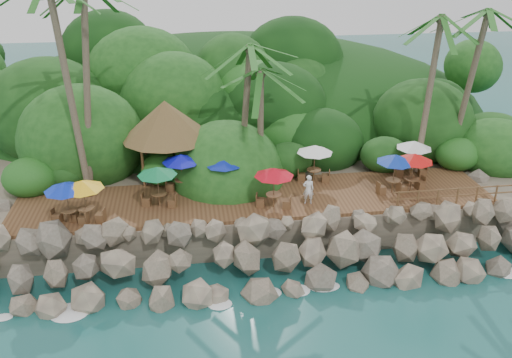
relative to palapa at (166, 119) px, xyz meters
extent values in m
plane|color=#19514F|center=(4.74, -9.70, -5.79)|extent=(140.00, 140.00, 0.00)
cube|color=gray|center=(4.74, 6.30, -4.74)|extent=(32.00, 25.20, 2.10)
ellipsoid|color=#143811|center=(4.74, 13.80, -5.79)|extent=(44.80, 28.00, 15.40)
cube|color=brown|center=(4.74, -3.70, -3.59)|extent=(26.00, 5.00, 0.20)
ellipsoid|color=white|center=(-7.26, -9.40, -5.76)|extent=(1.20, 0.80, 0.06)
ellipsoid|color=white|center=(-4.26, -9.40, -5.76)|extent=(1.20, 0.80, 0.06)
ellipsoid|color=white|center=(-1.26, -9.40, -5.76)|extent=(1.20, 0.80, 0.06)
ellipsoid|color=white|center=(1.74, -9.40, -5.76)|extent=(1.20, 0.80, 0.06)
ellipsoid|color=white|center=(4.74, -9.40, -5.76)|extent=(1.20, 0.80, 0.06)
ellipsoid|color=white|center=(7.74, -9.40, -5.76)|extent=(1.20, 0.80, 0.06)
ellipsoid|color=white|center=(10.74, -9.40, -5.76)|extent=(1.20, 0.80, 0.06)
ellipsoid|color=white|center=(13.74, -9.40, -5.76)|extent=(1.20, 0.80, 0.06)
ellipsoid|color=white|center=(16.74, -9.40, -5.76)|extent=(1.20, 0.80, 0.06)
cylinder|color=brown|center=(-4.71, -1.75, 2.16)|extent=(1.24, 1.43, 11.27)
cylinder|color=brown|center=(-4.04, -0.55, 2.02)|extent=(1.20, 2.51, 10.88)
cylinder|color=brown|center=(4.56, -0.55, 0.37)|extent=(1.04, 1.01, 7.73)
ellipsoid|color=#23601E|center=(4.56, -0.55, 4.24)|extent=(6.00, 6.00, 2.40)
cylinder|color=brown|center=(5.38, -0.92, -0.26)|extent=(0.48, 0.94, 6.47)
ellipsoid|color=#23601E|center=(5.38, -0.92, 2.97)|extent=(6.00, 6.00, 2.40)
cylinder|color=brown|center=(15.22, -1.20, 1.05)|extent=(1.15, 1.29, 9.07)
ellipsoid|color=#23601E|center=(15.22, -1.20, 5.59)|extent=(6.00, 6.00, 2.40)
cylinder|color=brown|center=(17.92, -0.65, 1.20)|extent=(0.76, 1.41, 9.37)
ellipsoid|color=#23601E|center=(17.92, -0.65, 5.90)|extent=(6.00, 6.00, 2.40)
cylinder|color=brown|center=(-1.40, -1.40, -2.29)|extent=(0.16, 0.16, 2.40)
cylinder|color=brown|center=(1.40, -1.40, -2.29)|extent=(0.16, 0.16, 2.40)
cylinder|color=brown|center=(-1.40, 1.40, -2.29)|extent=(0.16, 0.16, 2.40)
cylinder|color=brown|center=(1.40, 1.40, -2.29)|extent=(0.16, 0.16, 2.40)
cone|color=brown|center=(0.00, 0.00, 0.01)|extent=(5.25, 5.25, 2.20)
cylinder|color=brown|center=(3.06, -3.10, -3.12)|extent=(0.08, 0.08, 0.73)
cylinder|color=brown|center=(3.06, -3.10, -2.75)|extent=(0.83, 0.83, 0.05)
cylinder|color=brown|center=(3.06, -3.10, -2.40)|extent=(0.05, 0.05, 2.18)
cone|color=#0B1C95|center=(3.06, -3.10, -1.46)|extent=(2.08, 2.08, 0.45)
cube|color=brown|center=(2.37, -2.99, -3.26)|extent=(0.47, 0.47, 0.46)
cube|color=brown|center=(3.74, -3.20, -3.26)|extent=(0.47, 0.47, 0.46)
cylinder|color=brown|center=(0.77, -2.45, -3.12)|extent=(0.08, 0.08, 0.73)
cylinder|color=brown|center=(0.77, -2.45, -2.75)|extent=(0.83, 0.83, 0.05)
cylinder|color=brown|center=(0.77, -2.45, -2.40)|extent=(0.05, 0.05, 2.18)
cone|color=#0D0FB2|center=(0.77, -2.45, -1.46)|extent=(2.08, 2.08, 0.45)
cube|color=brown|center=(0.09, -2.30, -3.26)|extent=(0.49, 0.49, 0.46)
cube|color=brown|center=(1.45, -2.59, -3.26)|extent=(0.49, 0.49, 0.46)
cylinder|color=brown|center=(12.38, -4.10, -3.12)|extent=(0.08, 0.08, 0.73)
cylinder|color=brown|center=(12.38, -4.10, -2.75)|extent=(0.83, 0.83, 0.05)
cylinder|color=brown|center=(12.38, -4.10, -2.40)|extent=(0.05, 0.05, 2.18)
cone|color=#0B2A96|center=(12.38, -4.10, -1.46)|extent=(2.08, 2.08, 0.45)
cube|color=brown|center=(11.69, -4.22, -3.26)|extent=(0.48, 0.48, 0.46)
cube|color=brown|center=(13.06, -3.98, -3.26)|extent=(0.48, 0.48, 0.46)
cylinder|color=brown|center=(13.46, -4.09, -3.12)|extent=(0.08, 0.08, 0.73)
cylinder|color=brown|center=(13.46, -4.09, -2.75)|extent=(0.83, 0.83, 0.05)
cylinder|color=brown|center=(13.46, -4.09, -2.40)|extent=(0.05, 0.05, 2.18)
cone|color=red|center=(13.46, -4.09, -1.46)|extent=(2.08, 2.08, 0.45)
cube|color=brown|center=(12.81, -4.33, -3.26)|extent=(0.53, 0.53, 0.46)
cube|color=brown|center=(14.12, -3.85, -3.26)|extent=(0.53, 0.53, 0.46)
cylinder|color=brown|center=(8.35, -2.10, -3.12)|extent=(0.08, 0.08, 0.73)
cylinder|color=brown|center=(8.35, -2.10, -2.75)|extent=(0.83, 0.83, 0.05)
cylinder|color=brown|center=(8.35, -2.10, -2.40)|extent=(0.05, 0.05, 2.18)
cone|color=white|center=(8.35, -2.10, -1.46)|extent=(2.08, 2.08, 0.45)
cube|color=brown|center=(7.68, -1.94, -3.26)|extent=(0.50, 0.50, 0.46)
cube|color=brown|center=(9.03, -2.25, -3.26)|extent=(0.50, 0.50, 0.46)
cylinder|color=brown|center=(-4.03, -5.21, -3.12)|extent=(0.08, 0.08, 0.73)
cylinder|color=brown|center=(-4.03, -5.21, -2.75)|extent=(0.83, 0.83, 0.05)
cylinder|color=brown|center=(-4.03, -5.21, -2.40)|extent=(0.05, 0.05, 2.18)
cone|color=#ECAE13|center=(-4.03, -5.21, -1.46)|extent=(2.08, 2.08, 0.45)
cube|color=brown|center=(-4.71, -5.06, -3.26)|extent=(0.50, 0.50, 0.46)
cube|color=brown|center=(-3.35, -5.36, -3.26)|extent=(0.50, 0.50, 0.46)
cylinder|color=brown|center=(-4.83, -5.30, -3.12)|extent=(0.08, 0.08, 0.73)
cylinder|color=brown|center=(-4.83, -5.30, -2.75)|extent=(0.83, 0.83, 0.05)
cylinder|color=brown|center=(-4.83, -5.30, -2.40)|extent=(0.05, 0.05, 2.18)
cone|color=#0D29B5|center=(-4.83, -5.30, -1.46)|extent=(2.08, 2.08, 0.45)
cube|color=brown|center=(-5.50, -5.10, -3.26)|extent=(0.52, 0.52, 0.46)
cube|color=brown|center=(-4.16, -5.49, -3.26)|extent=(0.52, 0.52, 0.46)
cylinder|color=brown|center=(14.26, -2.21, -3.12)|extent=(0.08, 0.08, 0.73)
cylinder|color=brown|center=(14.26, -2.21, -2.75)|extent=(0.83, 0.83, 0.05)
cylinder|color=brown|center=(14.26, -2.21, -2.40)|extent=(0.05, 0.05, 2.18)
cone|color=silver|center=(14.26, -2.21, -1.46)|extent=(2.08, 2.08, 0.45)
cube|color=brown|center=(13.56, -2.14, -3.26)|extent=(0.46, 0.46, 0.46)
cube|color=brown|center=(14.95, -2.28, -3.26)|extent=(0.46, 0.46, 0.46)
cylinder|color=brown|center=(-0.47, -4.03, -3.12)|extent=(0.08, 0.08, 0.73)
cylinder|color=brown|center=(-0.47, -4.03, -2.75)|extent=(0.83, 0.83, 0.05)
cylinder|color=brown|center=(-0.47, -4.03, -2.40)|extent=(0.05, 0.05, 2.18)
cone|color=#0B6939|center=(-0.47, -4.03, -1.46)|extent=(2.08, 2.08, 0.45)
cube|color=brown|center=(-1.15, -3.87, -3.26)|extent=(0.50, 0.50, 0.46)
cube|color=brown|center=(0.20, -4.19, -3.26)|extent=(0.50, 0.50, 0.46)
cylinder|color=brown|center=(5.50, -5.00, -3.12)|extent=(0.08, 0.08, 0.73)
cylinder|color=brown|center=(5.50, -5.00, -2.75)|extent=(0.83, 0.83, 0.05)
cylinder|color=brown|center=(5.50, -5.00, -2.40)|extent=(0.05, 0.05, 2.18)
cone|color=red|center=(5.50, -5.00, -1.46)|extent=(2.08, 2.08, 0.45)
cube|color=brown|center=(4.82, -4.82, -3.26)|extent=(0.51, 0.51, 0.46)
cube|color=brown|center=(6.17, -5.18, -3.26)|extent=(0.51, 0.51, 0.46)
cylinder|color=brown|center=(11.92, -6.05, -2.99)|extent=(0.10, 0.10, 1.00)
cylinder|color=brown|center=(13.02, -6.05, -2.99)|extent=(0.10, 0.10, 1.00)
cylinder|color=brown|center=(14.12, -6.05, -2.99)|extent=(0.10, 0.10, 1.00)
cylinder|color=brown|center=(15.22, -6.05, -2.99)|extent=(0.10, 0.10, 1.00)
cylinder|color=brown|center=(16.32, -6.05, -2.99)|extent=(0.10, 0.10, 1.00)
cylinder|color=brown|center=(17.42, -6.05, -2.99)|extent=(0.10, 0.10, 1.00)
cube|color=brown|center=(15.22, -6.05, -2.54)|extent=(7.20, 0.06, 0.06)
cube|color=brown|center=(15.22, -6.05, -2.94)|extent=(7.20, 0.06, 0.06)
imported|color=white|center=(7.38, -4.82, -2.66)|extent=(0.64, 0.45, 1.66)
camera|label=1|loc=(1.16, -29.51, 9.54)|focal=37.18mm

